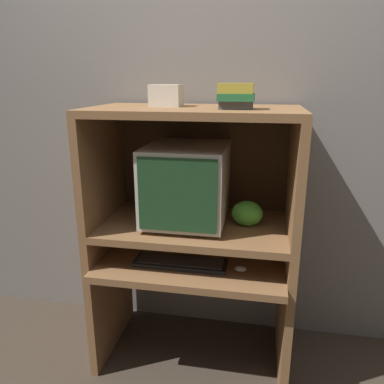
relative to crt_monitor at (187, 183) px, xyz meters
The scene contains 10 objects.
wall_back 0.45m from the crt_monitor, 82.76° to the left, with size 6.00×0.06×2.60m.
desk_base 0.60m from the crt_monitor, 55.09° to the right, with size 1.01×0.62×0.62m.
desk_monitor_shelf 0.25m from the crt_monitor, 19.48° to the right, with size 1.01×0.57×0.17m.
hutch_upper 0.19m from the crt_monitor, 24.75° to the left, with size 1.01×0.57×0.58m.
crt_monitor is the anchor object (origin of this frame).
keyboard 0.40m from the crt_monitor, 91.32° to the right, with size 0.46×0.14×0.03m.
mouse 0.50m from the crt_monitor, 29.52° to the right, with size 0.06×0.04×0.03m.
snack_bag 0.34m from the crt_monitor, ahead, with size 0.16×0.12×0.13m.
book_stack 0.50m from the crt_monitor, 21.41° to the right, with size 0.16×0.14×0.11m.
storage_box 0.44m from the crt_monitor, 166.60° to the left, with size 0.15×0.13×0.10m.
Camera 1 is at (0.32, -1.50, 1.51)m, focal length 35.00 mm.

